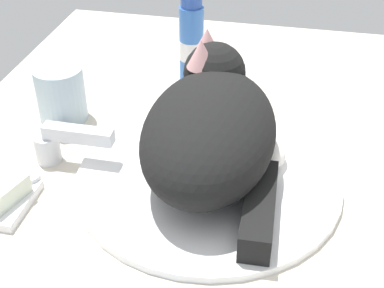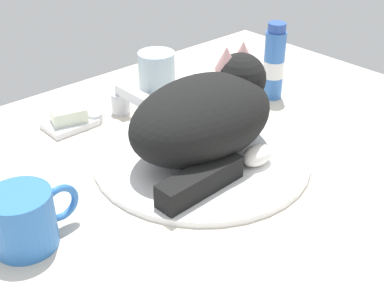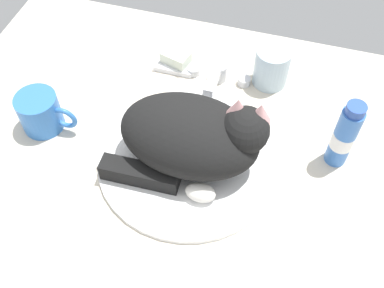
{
  "view_description": "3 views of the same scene",
  "coord_description": "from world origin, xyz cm",
  "px_view_note": "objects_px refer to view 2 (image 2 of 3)",
  "views": [
    {
      "loc": [
        -56.87,
        -9.93,
        46.77
      ],
      "look_at": [
        -2.4,
        1.73,
        7.58
      ],
      "focal_mm": 51.16,
      "sensor_mm": 36.0,
      "label": 1
    },
    {
      "loc": [
        -49.77,
        -52.84,
        45.84
      ],
      "look_at": [
        -2.85,
        -0.78,
        4.41
      ],
      "focal_mm": 48.37,
      "sensor_mm": 36.0,
      "label": 2
    },
    {
      "loc": [
        14.74,
        -48.66,
        73.27
      ],
      "look_at": [
        0.31,
        0.72,
        4.28
      ],
      "focal_mm": 42.7,
      "sensor_mm": 36.0,
      "label": 3
    }
  ],
  "objects_px": {
    "faucet": "(125,102)",
    "rinse_cup": "(157,73)",
    "coffee_mug": "(26,221)",
    "soap_bar": "(69,115)",
    "cat": "(207,115)",
    "toothpaste_bottle": "(274,63)"
  },
  "relations": [
    {
      "from": "cat",
      "to": "rinse_cup",
      "type": "height_order",
      "value": "cat"
    },
    {
      "from": "faucet",
      "to": "toothpaste_bottle",
      "type": "xyz_separation_m",
      "value": [
        0.27,
        -0.13,
        0.04
      ]
    },
    {
      "from": "cat",
      "to": "coffee_mug",
      "type": "distance_m",
      "value": 0.32
    },
    {
      "from": "cat",
      "to": "toothpaste_bottle",
      "type": "bearing_deg",
      "value": 17.58
    },
    {
      "from": "faucet",
      "to": "rinse_cup",
      "type": "bearing_deg",
      "value": 19.95
    },
    {
      "from": "soap_bar",
      "to": "toothpaste_bottle",
      "type": "height_order",
      "value": "toothpaste_bottle"
    },
    {
      "from": "soap_bar",
      "to": "toothpaste_bottle",
      "type": "relative_size",
      "value": 0.39
    },
    {
      "from": "rinse_cup",
      "to": "toothpaste_bottle",
      "type": "distance_m",
      "value": 0.24
    },
    {
      "from": "faucet",
      "to": "coffee_mug",
      "type": "height_order",
      "value": "coffee_mug"
    },
    {
      "from": "cat",
      "to": "toothpaste_bottle",
      "type": "distance_m",
      "value": 0.27
    },
    {
      "from": "cat",
      "to": "soap_bar",
      "type": "bearing_deg",
      "value": 114.99
    },
    {
      "from": "faucet",
      "to": "soap_bar",
      "type": "distance_m",
      "value": 0.11
    },
    {
      "from": "coffee_mug",
      "to": "toothpaste_bottle",
      "type": "height_order",
      "value": "toothpaste_bottle"
    },
    {
      "from": "coffee_mug",
      "to": "toothpaste_bottle",
      "type": "bearing_deg",
      "value": 8.38
    },
    {
      "from": "rinse_cup",
      "to": "coffee_mug",
      "type": "bearing_deg",
      "value": -148.39
    },
    {
      "from": "coffee_mug",
      "to": "soap_bar",
      "type": "xyz_separation_m",
      "value": [
        0.21,
        0.25,
        -0.01
      ]
    },
    {
      "from": "coffee_mug",
      "to": "rinse_cup",
      "type": "distance_m",
      "value": 0.49
    },
    {
      "from": "cat",
      "to": "coffee_mug",
      "type": "height_order",
      "value": "cat"
    },
    {
      "from": "toothpaste_bottle",
      "to": "rinse_cup",
      "type": "bearing_deg",
      "value": 133.2
    },
    {
      "from": "faucet",
      "to": "coffee_mug",
      "type": "bearing_deg",
      "value": -144.8
    },
    {
      "from": "rinse_cup",
      "to": "toothpaste_bottle",
      "type": "relative_size",
      "value": 0.57
    },
    {
      "from": "rinse_cup",
      "to": "toothpaste_bottle",
      "type": "height_order",
      "value": "toothpaste_bottle"
    }
  ]
}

